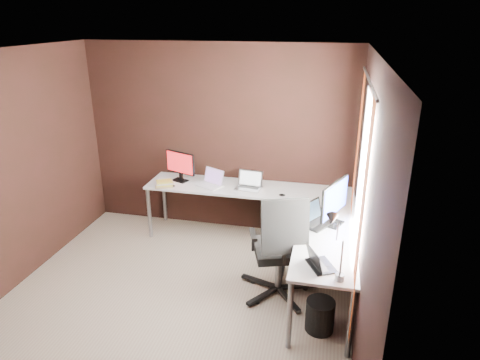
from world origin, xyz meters
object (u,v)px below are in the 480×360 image
drawer_pedestal (320,238)px  laptop_silver (249,184)px  monitor_right (335,201)px  book_stack (164,184)px  laptop_black_small (319,263)px  desk_lamp (335,238)px  laptop_white (211,182)px  wastebasket (320,315)px  laptop_black_big (315,219)px  office_chair (279,266)px  monitor_left (180,165)px

drawer_pedestal → laptop_silver: (-0.94, 0.33, 0.48)m
monitor_right → book_stack: bearing=97.2°
laptop_black_small → book_stack: bearing=26.7°
book_stack → desk_lamp: size_ratio=0.47×
laptop_white → wastebasket: bearing=-18.6°
desk_lamp → wastebasket: desk_lamp is taller
monitor_right → desk_lamp: size_ratio=0.96×
book_stack → laptop_black_big: bearing=-18.0°
laptop_black_small → monitor_right: bearing=-34.1°
desk_lamp → office_chair: (-0.52, 0.65, -0.74)m
monitor_right → wastebasket: (-0.06, -0.79, -0.85)m
monitor_right → laptop_black_small: 0.91m
desk_lamp → wastebasket: bearing=125.1°
desk_lamp → book_stack: bearing=157.5°
drawer_pedestal → book_stack: size_ratio=2.25×
drawer_pedestal → book_stack: 2.08m
drawer_pedestal → laptop_black_big: size_ratio=1.42×
laptop_white → laptop_black_big: bearing=-2.5°
book_stack → wastebasket: 2.60m
laptop_black_small → book_stack: size_ratio=1.26×
drawer_pedestal → laptop_black_small: bearing=-89.1°
desk_lamp → wastebasket: 0.95m
laptop_silver → wastebasket: size_ratio=1.10×
laptop_silver → laptop_black_big: size_ratio=0.81×
monitor_left → laptop_white: bearing=11.4°
laptop_black_small → desk_lamp: 0.35m
drawer_pedestal → wastebasket: drawer_pedestal is taller
office_chair → laptop_black_big: bearing=24.8°
drawer_pedestal → laptop_white: bearing=167.9°
monitor_right → office_chair: size_ratio=0.47×
desk_lamp → office_chair: 1.11m
monitor_left → laptop_white: size_ratio=1.14×
laptop_white → book_stack: size_ratio=1.44×
monitor_right → wastebasket: size_ratio=1.75×
laptop_black_small → wastebasket: bearing=-59.9°
laptop_white → office_chair: bearing=-18.7°
monitor_left → book_stack: (-0.14, -0.24, -0.19)m
laptop_white → laptop_black_small: laptop_white is taller
book_stack → laptop_black_small: bearing=-36.0°
office_chair → wastebasket: size_ratio=3.77×
laptop_silver → monitor_right: bearing=-30.0°
monitor_left → laptop_black_big: size_ratio=1.03×
book_stack → office_chair: office_chair is taller
laptop_silver → book_stack: bearing=-163.7°
monitor_right → laptop_white: monitor_right is taller
laptop_white → laptop_black_big: laptop_black_big is taller
monitor_right → desk_lamp: 0.97m
laptop_silver → laptop_black_big: laptop_black_big is taller
drawer_pedestal → laptop_white: size_ratio=1.57×
drawer_pedestal → desk_lamp: size_ratio=1.05×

